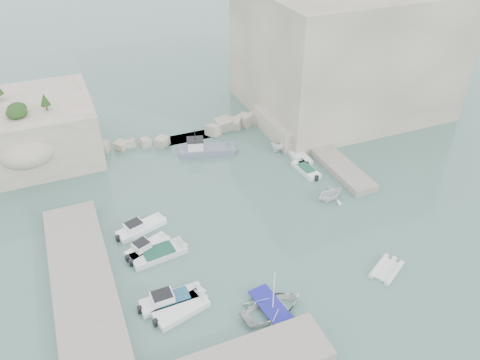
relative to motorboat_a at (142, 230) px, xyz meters
name	(u,v)px	position (x,y,z in m)	size (l,w,h in m)	color
ground	(264,237)	(10.72, -5.70, 0.00)	(400.00, 400.00, 0.00)	slate
cliff_east	(344,49)	(33.72, 17.30, 8.50)	(26.00, 22.00, 17.00)	beige
cliff_terrace	(295,123)	(23.72, 12.30, 1.25)	(8.00, 10.00, 2.50)	beige
outcrop_west	(26,131)	(-9.28, 19.30, 3.50)	(16.00, 14.00, 7.00)	beige
quay_west	(85,292)	(-6.28, -6.70, 0.55)	(5.00, 24.00, 1.10)	#9E9689
ledge_east	(329,157)	(24.22, 4.30, 0.40)	(3.00, 16.00, 0.80)	#9E9689
breakwater	(186,133)	(9.72, 16.30, 0.70)	(28.00, 3.00, 1.40)	beige
motorboat_a	(142,230)	(0.00, 0.00, 0.00)	(5.44, 1.62, 1.40)	white
motorboat_b	(148,249)	(-0.07, -3.05, 0.00)	(4.69, 1.54, 1.40)	white
motorboat_c	(159,256)	(0.66, -4.25, 0.00)	(5.58, 2.03, 0.70)	silver
motorboat_d	(172,302)	(0.27, -10.09, 0.00)	(5.73, 1.71, 1.40)	silver
motorboat_e	(181,311)	(0.67, -11.33, 0.00)	(4.90, 2.01, 0.70)	white
rowboat	(273,312)	(7.52, -14.21, 0.00)	(3.84, 5.37, 1.11)	silver
inflatable_dinghy	(386,271)	(18.91, -14.01, 0.00)	(3.79, 1.84, 0.44)	silver
tender_east_a	(330,199)	(19.97, -2.79, 0.00)	(3.05, 3.53, 1.86)	white
tender_east_b	(306,172)	(20.28, 2.98, 0.00)	(4.47, 1.52, 0.70)	white
tender_east_c	(297,156)	(21.00, 6.48, 0.00)	(5.55, 1.80, 0.70)	silver
tender_east_d	(285,148)	(20.49, 8.88, 0.00)	(1.71, 4.55, 1.76)	white
work_boat	(207,153)	(10.87, 11.48, 0.00)	(7.51, 2.22, 2.20)	slate
rowboat_mast	(274,289)	(7.52, -14.21, 2.66)	(0.10, 0.10, 4.20)	white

